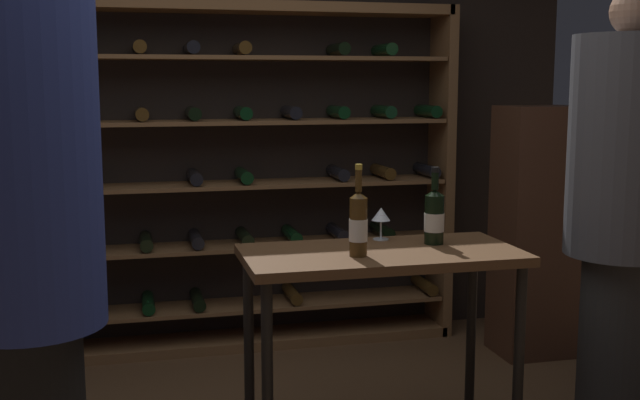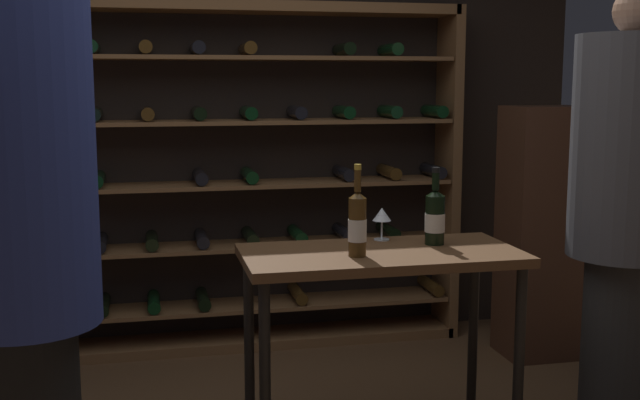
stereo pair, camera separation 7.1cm
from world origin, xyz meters
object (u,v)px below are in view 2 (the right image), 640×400
object	(u,v)px
person_host_in_suit	(627,201)
wine_bottle_red_label	(357,223)
wine_glass_stemmed_right	(382,216)
wine_bottle_black_capsule	(435,217)
person_guest_plum_blouse	(24,242)
tasting_table	(380,280)
display_cabinet	(542,233)
wine_rack	(222,179)

from	to	relation	value
person_host_in_suit	wine_bottle_red_label	size ratio (longest dim) A/B	5.49
wine_bottle_red_label	wine_glass_stemmed_right	xyz separation A→B (m)	(0.19, 0.29, -0.03)
person_host_in_suit	wine_bottle_black_capsule	distance (m)	0.84
wine_bottle_red_label	wine_bottle_black_capsule	bearing A→B (deg)	21.71
wine_bottle_black_capsule	person_guest_plum_blouse	bearing A→B (deg)	-157.61
person_host_in_suit	wine_glass_stemmed_right	distance (m)	1.05
tasting_table	person_guest_plum_blouse	world-z (taller)	person_guest_plum_blouse
wine_glass_stemmed_right	display_cabinet	bearing A→B (deg)	36.19
tasting_table	display_cabinet	size ratio (longest dim) A/B	0.77
wine_rack	display_cabinet	size ratio (longest dim) A/B	1.96
tasting_table	wine_glass_stemmed_right	distance (m)	0.32
person_guest_plum_blouse	wine_bottle_black_capsule	bearing A→B (deg)	-108.73
wine_rack	wine_bottle_red_label	xyz separation A→B (m)	(0.36, -1.76, 0.03)
wine_bottle_red_label	wine_bottle_black_capsule	xyz separation A→B (m)	(0.38, 0.15, -0.01)
display_cabinet	tasting_table	bearing A→B (deg)	-139.60
person_host_in_suit	wine_glass_stemmed_right	world-z (taller)	person_host_in_suit
wine_bottle_black_capsule	wine_glass_stemmed_right	size ratio (longest dim) A/B	2.32
wine_bottle_red_label	wine_glass_stemmed_right	distance (m)	0.35
tasting_table	wine_glass_stemmed_right	bearing A→B (deg)	72.12
person_host_in_suit	wine_bottle_black_capsule	world-z (taller)	person_host_in_suit
wine_rack	person_guest_plum_blouse	size ratio (longest dim) A/B	1.41
wine_bottle_red_label	wine_rack	bearing A→B (deg)	101.56
tasting_table	wine_glass_stemmed_right	size ratio (longest dim) A/B	8.01
person_guest_plum_blouse	wine_glass_stemmed_right	distance (m)	1.57
wine_rack	display_cabinet	distance (m)	1.92
tasting_table	wine_bottle_black_capsule	world-z (taller)	wine_bottle_black_capsule
wine_rack	tasting_table	bearing A→B (deg)	-74.01
person_host_in_suit	display_cabinet	size ratio (longest dim) A/B	1.36
tasting_table	wine_glass_stemmed_right	world-z (taller)	wine_glass_stemmed_right
display_cabinet	wine_bottle_black_capsule	world-z (taller)	display_cabinet
person_guest_plum_blouse	wine_bottle_red_label	xyz separation A→B (m)	(1.17, 0.49, -0.08)
wine_bottle_black_capsule	wine_rack	bearing A→B (deg)	114.73
wine_rack	person_host_in_suit	world-z (taller)	wine_rack
person_host_in_suit	wine_bottle_red_label	world-z (taller)	person_host_in_suit
display_cabinet	wine_bottle_black_capsule	distance (m)	1.55
tasting_table	display_cabinet	xyz separation A→B (m)	(1.34, 1.14, -0.08)
wine_bottle_red_label	person_guest_plum_blouse	bearing A→B (deg)	-157.39
person_host_in_suit	wine_bottle_black_capsule	bearing A→B (deg)	2.40
tasting_table	person_guest_plum_blouse	distance (m)	1.45
display_cabinet	wine_bottle_red_label	world-z (taller)	display_cabinet
tasting_table	person_guest_plum_blouse	xyz separation A→B (m)	(-1.29, -0.57, 0.33)
wine_bottle_red_label	wine_bottle_black_capsule	distance (m)	0.41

